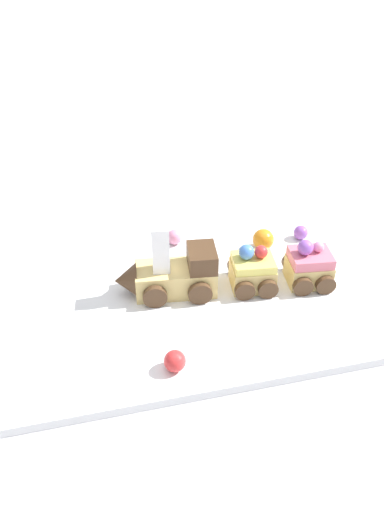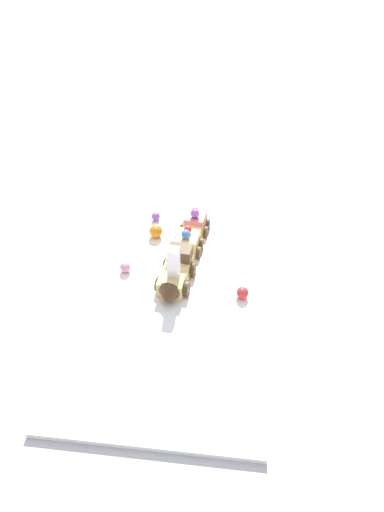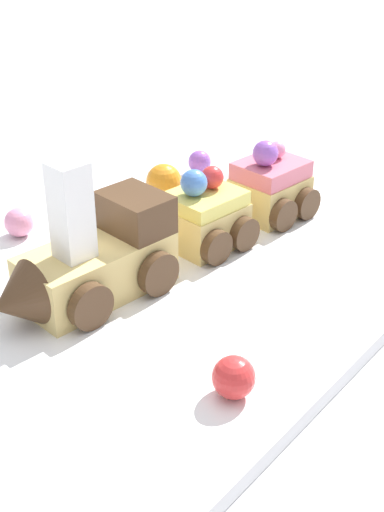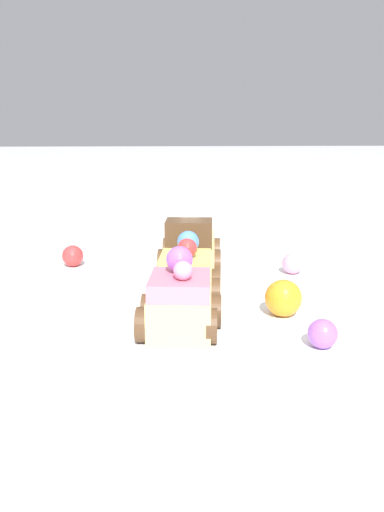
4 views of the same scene
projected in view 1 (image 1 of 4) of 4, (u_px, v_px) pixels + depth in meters
name	position (u px, v px, depth m)	size (l,w,h in m)	color
ground_plane	(221.00, 290.00, 0.69)	(10.00, 10.00, 0.00)	#B2B2B7
display_board	(221.00, 286.00, 0.69)	(0.81, 0.35, 0.01)	white
cake_train_locomotive	(169.00, 274.00, 0.65)	(0.14, 0.08, 0.10)	#E5C675
cake_car_lemon	(252.00, 271.00, 0.67)	(0.06, 0.07, 0.06)	#E5C675
cake_car_strawberry	(309.00, 267.00, 0.67)	(0.06, 0.07, 0.07)	#E5C675
gumball_pink	(175.00, 237.00, 0.76)	(0.02, 0.02, 0.02)	pink
gumball_red	(175.00, 361.00, 0.55)	(0.02, 0.02, 0.02)	red
gumball_orange	(263.00, 239.00, 0.74)	(0.03, 0.03, 0.03)	orange
gumball_purple	(301.00, 232.00, 0.77)	(0.02, 0.02, 0.02)	#9956C6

